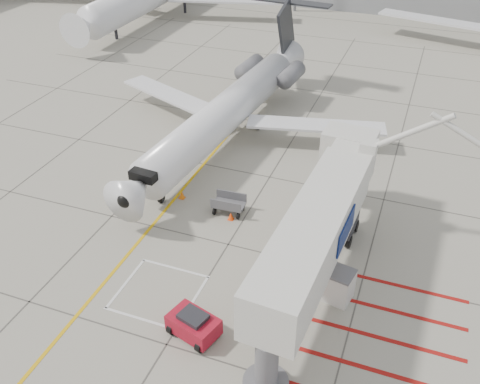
% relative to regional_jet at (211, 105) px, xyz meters
% --- Properties ---
extents(ground_plane, '(260.00, 260.00, 0.00)m').
position_rel_regional_jet_xyz_m(ground_plane, '(5.11, -13.64, -4.00)').
color(ground_plane, '#9D9987').
rests_on(ground_plane, ground).
extents(regional_jet, '(26.79, 32.53, 8.00)m').
position_rel_regional_jet_xyz_m(regional_jet, '(0.00, 0.00, 0.00)').
color(regional_jet, silver).
rests_on(regional_jet, ground_plane).
extents(jet_bridge, '(9.43, 18.23, 7.11)m').
position_rel_regional_jet_xyz_m(jet_bridge, '(10.60, -12.03, -0.45)').
color(jet_bridge, silver).
rests_on(jet_bridge, ground_plane).
extents(pushback_tug, '(2.74, 2.13, 1.41)m').
position_rel_regional_jet_xyz_m(pushback_tug, '(6.08, -16.58, -3.30)').
color(pushback_tug, '#A30F22').
rests_on(pushback_tug, ground_plane).
extents(baggage_cart, '(2.09, 1.37, 1.28)m').
position_rel_regional_jet_xyz_m(baggage_cart, '(3.95, -6.61, -3.36)').
color(baggage_cart, '#515155').
rests_on(baggage_cart, ground_plane).
extents(ground_power_unit, '(2.48, 1.72, 1.80)m').
position_rel_regional_jet_xyz_m(ground_power_unit, '(11.65, -11.65, -3.10)').
color(ground_power_unit, silver).
rests_on(ground_power_unit, ground_plane).
extents(cone_nose, '(0.40, 0.40, 0.56)m').
position_rel_regional_jet_xyz_m(cone_nose, '(0.42, -6.20, -3.72)').
color(cone_nose, '#DE610B').
rests_on(cone_nose, ground_plane).
extents(cone_side, '(0.37, 0.37, 0.52)m').
position_rel_regional_jet_xyz_m(cone_side, '(4.35, -7.27, -3.74)').
color(cone_side, '#FF450D').
rests_on(cone_side, ground_plane).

